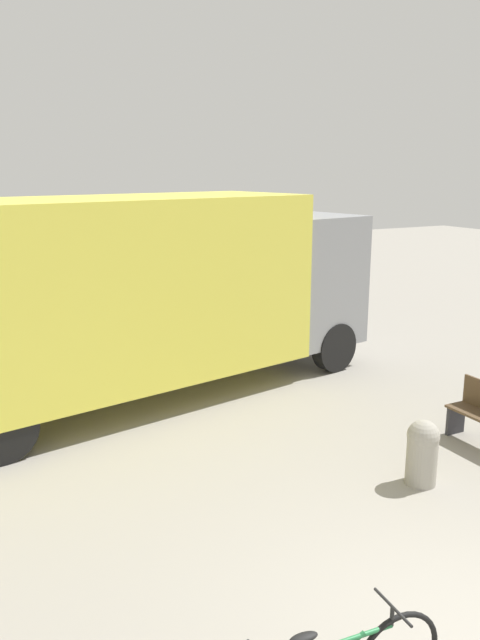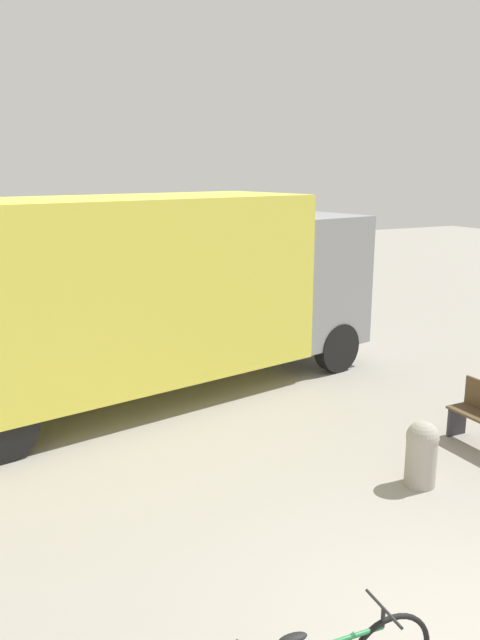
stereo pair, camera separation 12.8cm
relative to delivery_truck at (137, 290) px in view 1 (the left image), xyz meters
name	(u,v)px [view 1 (the left image)]	position (x,y,z in m)	size (l,w,h in m)	color
delivery_truck	(137,290)	(0.00, 0.00, 0.00)	(9.34, 3.89, 3.48)	#EAE04C
bollard_near_bench	(422,450)	(2.14, -4.63, -1.47)	(0.41, 0.41, 0.86)	#9E998C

